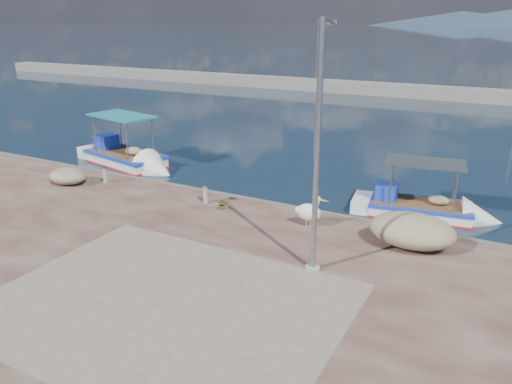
% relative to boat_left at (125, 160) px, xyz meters
% --- Properties ---
extents(ground, '(1400.00, 1400.00, 0.00)m').
position_rel_boat_left_xyz_m(ground, '(10.21, -7.82, -0.24)').
color(ground, '#162635').
rests_on(ground, ground).
extents(quay, '(44.00, 22.00, 0.50)m').
position_rel_boat_left_xyz_m(quay, '(10.21, -13.82, 0.01)').
color(quay, '#46211E').
rests_on(quay, ground).
extents(quay_patch, '(9.00, 7.00, 0.01)m').
position_rel_boat_left_xyz_m(quay_patch, '(11.21, -10.82, 0.26)').
color(quay_patch, gray).
rests_on(quay_patch, quay).
extents(breakwater, '(120.00, 2.20, 7.50)m').
position_rel_boat_left_xyz_m(breakwater, '(10.20, 32.18, 0.36)').
color(breakwater, gray).
rests_on(breakwater, ground).
extents(boat_left, '(6.78, 3.41, 3.12)m').
position_rel_boat_left_xyz_m(boat_left, '(0.00, 0.00, 0.00)').
color(boat_left, white).
rests_on(boat_left, ground).
extents(boat_right, '(5.62, 2.57, 2.60)m').
position_rel_boat_left_xyz_m(boat_right, '(15.49, -0.12, -0.04)').
color(boat_right, white).
rests_on(boat_right, ground).
extents(pelican, '(1.20, 0.69, 1.15)m').
position_rel_boat_left_xyz_m(pelican, '(12.50, -4.33, 0.80)').
color(pelican, tan).
rests_on(pelican, quay).
extents(lamp_post, '(0.44, 0.96, 7.00)m').
position_rel_boat_left_xyz_m(lamp_post, '(13.83, -7.26, 3.56)').
color(lamp_post, gray).
rests_on(lamp_post, quay).
extents(bollard_near, '(0.25, 0.25, 0.77)m').
position_rel_boat_left_xyz_m(bollard_near, '(7.99, -4.11, 0.67)').
color(bollard_near, gray).
rests_on(bollard_near, quay).
extents(bollard_far, '(0.25, 0.25, 0.75)m').
position_rel_boat_left_xyz_m(bollard_far, '(2.59, -4.06, 0.66)').
color(bollard_far, gray).
rests_on(bollard_far, quay).
extents(potted_plant, '(0.45, 0.41, 0.43)m').
position_rel_boat_left_xyz_m(potted_plant, '(8.96, -4.42, 0.47)').
color(potted_plant, '#33722D').
rests_on(potted_plant, quay).
extents(net_pile_b, '(1.77, 1.38, 0.69)m').
position_rel_boat_left_xyz_m(net_pile_b, '(1.21, -4.91, 0.60)').
color(net_pile_b, tan).
rests_on(net_pile_b, quay).
extents(net_pile_c, '(2.73, 1.95, 1.07)m').
position_rel_boat_left_xyz_m(net_pile_c, '(16.02, -4.28, 0.79)').
color(net_pile_c, tan).
rests_on(net_pile_c, quay).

